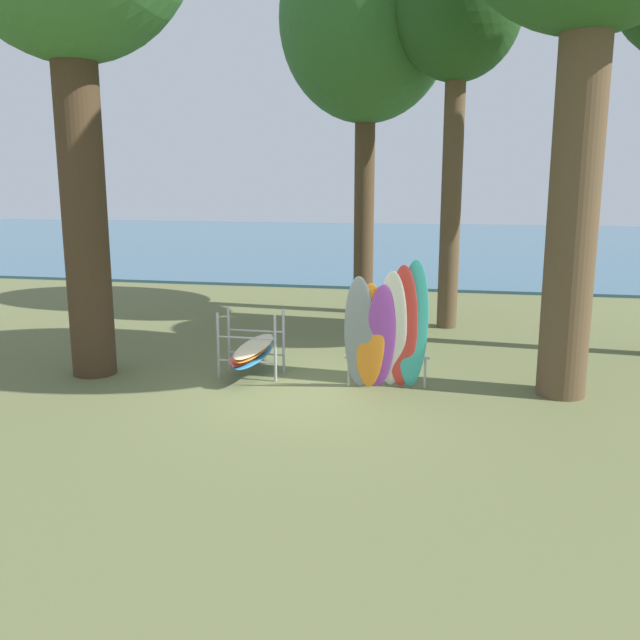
{
  "coord_description": "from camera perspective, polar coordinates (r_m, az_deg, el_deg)",
  "views": [
    {
      "loc": [
        2.55,
        -11.05,
        3.61
      ],
      "look_at": [
        0.08,
        1.01,
        1.1
      ],
      "focal_mm": 38.09,
      "sensor_mm": 36.0,
      "label": 1
    }
  ],
  "objects": [
    {
      "name": "lake_water",
      "position": [
        40.93,
        7.99,
        6.44
      ],
      "size": [
        80.0,
        36.0,
        0.1
      ],
      "primitive_type": "cube",
      "color": "#38607A",
      "rests_on": "ground"
    },
    {
      "name": "leaning_board_pile",
      "position": [
        11.78,
        5.67,
        -1.02
      ],
      "size": [
        1.51,
        0.84,
        2.36
      ],
      "color": "gray",
      "rests_on": "ground"
    },
    {
      "name": "board_storage_rack",
      "position": [
        12.88,
        -5.69,
        -2.52
      ],
      "size": [
        1.15,
        2.12,
        1.25
      ],
      "color": "#9EA0A5",
      "rests_on": "ground"
    },
    {
      "name": "tree_far_left_back",
      "position": [
        19.33,
        3.92,
        23.69
      ],
      "size": [
        4.57,
        4.57,
        10.39
      ],
      "color": "#4C3823",
      "rests_on": "ground"
    },
    {
      "name": "ground_plane",
      "position": [
        11.9,
        -1.37,
        -6.13
      ],
      "size": [
        80.0,
        80.0,
        0.0
      ],
      "primitive_type": "plane",
      "color": "#60663D"
    },
    {
      "name": "tree_mid_behind",
      "position": [
        17.55,
        11.54,
        23.9
      ],
      "size": [
        3.02,
        3.02,
        9.38
      ],
      "color": "brown",
      "rests_on": "ground"
    }
  ]
}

